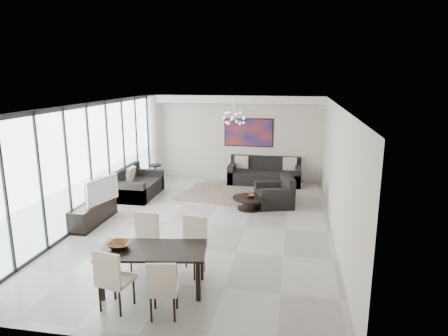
% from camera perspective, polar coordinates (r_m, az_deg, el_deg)
% --- Properties ---
extents(room_shell, '(6.00, 9.00, 2.90)m').
position_cam_1_polar(room_shell, '(9.34, 0.10, 0.07)').
color(room_shell, '#A8A39B').
rests_on(room_shell, ground).
extents(window_wall, '(0.37, 8.95, 2.90)m').
position_cam_1_polar(window_wall, '(10.43, -18.16, 0.89)').
color(window_wall, white).
rests_on(window_wall, floor).
extents(soffit, '(5.98, 0.40, 0.26)m').
position_cam_1_polar(soffit, '(13.44, 1.38, 9.77)').
color(soffit, white).
rests_on(soffit, room_shell).
extents(painting, '(1.68, 0.04, 0.98)m').
position_cam_1_polar(painting, '(13.65, 3.54, 5.08)').
color(painting, '#A42E16').
rests_on(painting, room_shell).
extents(chandelier, '(0.66, 0.66, 0.71)m').
position_cam_1_polar(chandelier, '(11.65, 1.47, 7.18)').
color(chandelier, silver).
rests_on(chandelier, room_shell).
extents(rug, '(3.05, 2.50, 0.01)m').
position_cam_1_polar(rug, '(12.25, 0.70, -3.73)').
color(rug, black).
rests_on(rug, floor).
extents(coffee_table, '(0.94, 0.94, 0.33)m').
position_cam_1_polar(coffee_table, '(10.89, 3.69, -4.93)').
color(coffee_table, black).
rests_on(coffee_table, floor).
extents(bowl_coffee, '(0.27, 0.27, 0.08)m').
position_cam_1_polar(bowl_coffee, '(10.84, 3.76, -4.02)').
color(bowl_coffee, brown).
rests_on(bowl_coffee, coffee_table).
extents(sofa_main, '(2.39, 0.98, 0.87)m').
position_cam_1_polar(sofa_main, '(13.47, 5.83, -0.96)').
color(sofa_main, black).
rests_on(sofa_main, floor).
extents(loveseat, '(0.99, 1.76, 0.88)m').
position_cam_1_polar(loveseat, '(12.28, -12.28, -2.58)').
color(loveseat, black).
rests_on(loveseat, floor).
extents(armchair, '(1.18, 1.22, 0.83)m').
position_cam_1_polar(armchair, '(11.22, 7.38, -3.95)').
color(armchair, black).
rests_on(armchair, floor).
extents(side_table, '(0.44, 0.44, 0.60)m').
position_cam_1_polar(side_table, '(13.73, -9.80, -0.33)').
color(side_table, black).
rests_on(side_table, floor).
extents(tv_console, '(0.47, 1.69, 0.53)m').
position_cam_1_polar(tv_console, '(10.38, -18.19, -6.08)').
color(tv_console, black).
rests_on(tv_console, floor).
extents(television, '(0.39, 1.09, 0.62)m').
position_cam_1_polar(television, '(10.20, -17.44, -2.97)').
color(television, gray).
rests_on(television, tv_console).
extents(dining_table, '(1.88, 1.15, 0.73)m').
position_cam_1_polar(dining_table, '(6.92, -10.11, -11.99)').
color(dining_table, black).
rests_on(dining_table, floor).
extents(dining_chair_sw, '(0.55, 0.55, 1.02)m').
position_cam_1_polar(dining_chair_sw, '(6.50, -15.74, -14.67)').
color(dining_chair_sw, beige).
rests_on(dining_chair_sw, floor).
extents(dining_chair_se, '(0.51, 0.51, 0.95)m').
position_cam_1_polar(dining_chair_se, '(6.18, -8.75, -16.29)').
color(dining_chair_se, beige).
rests_on(dining_chair_se, floor).
extents(dining_chair_nw, '(0.48, 0.48, 1.03)m').
position_cam_1_polar(dining_chair_nw, '(7.78, -11.18, -9.56)').
color(dining_chair_nw, beige).
rests_on(dining_chair_nw, floor).
extents(dining_chair_ne, '(0.58, 0.58, 1.05)m').
position_cam_1_polar(dining_chair_ne, '(7.44, -4.55, -10.35)').
color(dining_chair_ne, beige).
rests_on(dining_chair_ne, floor).
extents(bowl_dining, '(0.39, 0.39, 0.09)m').
position_cam_1_polar(bowl_dining, '(7.04, -14.75, -10.61)').
color(bowl_dining, brown).
rests_on(bowl_dining, dining_table).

